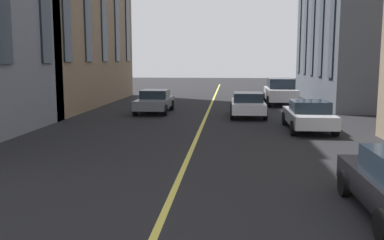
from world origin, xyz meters
The scene contains 5 objects.
lane_centre_line centered at (20.00, 0.00, 0.00)m, with size 80.00×0.16×0.01m.
car_white_parked_b centered at (34.64, -4.90, 0.97)m, with size 4.70×2.14×1.88m.
car_grey_mid centered at (29.44, 3.21, 0.70)m, with size 4.40×1.95×1.37m.
car_silver_trailing centered at (23.48, -4.90, 0.70)m, with size 4.40×1.95×1.37m.
car_white_parked_a centered at (28.07, -2.35, 0.70)m, with size 4.40×1.95×1.37m.
Camera 1 is at (4.03, -1.34, 3.18)m, focal length 39.80 mm.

